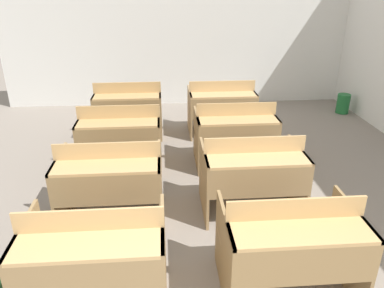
{
  "coord_description": "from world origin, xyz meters",
  "views": [
    {
      "loc": [
        -0.31,
        -1.04,
        2.38
      ],
      "look_at": [
        -0.03,
        2.59,
        0.78
      ],
      "focal_mm": 35.0,
      "sensor_mm": 36.0,
      "label": 1
    }
  ],
  "objects_px": {
    "bench_third_left": "(121,136)",
    "wastepaper_bin": "(343,104)",
    "bench_second_right": "(252,173)",
    "bench_back_left": "(129,108)",
    "bench_second_left": "(110,180)",
    "bench_third_right": "(235,133)",
    "bench_front_left": "(95,256)",
    "bench_front_right": "(290,244)",
    "bench_back_right": "(221,106)"
  },
  "relations": [
    {
      "from": "bench_third_right",
      "to": "bench_back_right",
      "type": "xyz_separation_m",
      "value": [
        -0.01,
        1.17,
        0.0
      ]
    },
    {
      "from": "bench_second_left",
      "to": "bench_third_left",
      "type": "height_order",
      "value": "same"
    },
    {
      "from": "bench_third_left",
      "to": "bench_back_left",
      "type": "relative_size",
      "value": 1.0
    },
    {
      "from": "bench_front_left",
      "to": "bench_third_right",
      "type": "distance_m",
      "value": 2.81
    },
    {
      "from": "bench_front_left",
      "to": "bench_back_right",
      "type": "relative_size",
      "value": 1.0
    },
    {
      "from": "bench_front_right",
      "to": "bench_third_left",
      "type": "xyz_separation_m",
      "value": [
        -1.55,
        2.36,
        0.0
      ]
    },
    {
      "from": "bench_front_right",
      "to": "bench_back_right",
      "type": "xyz_separation_m",
      "value": [
        -0.02,
        3.52,
        0.0
      ]
    },
    {
      "from": "bench_front_left",
      "to": "wastepaper_bin",
      "type": "distance_m",
      "value": 5.95
    },
    {
      "from": "bench_second_left",
      "to": "wastepaper_bin",
      "type": "distance_m",
      "value": 5.16
    },
    {
      "from": "bench_second_right",
      "to": "bench_third_right",
      "type": "distance_m",
      "value": 1.16
    },
    {
      "from": "bench_third_left",
      "to": "wastepaper_bin",
      "type": "relative_size",
      "value": 2.87
    },
    {
      "from": "bench_back_right",
      "to": "bench_third_left",
      "type": "bearing_deg",
      "value": -142.97
    },
    {
      "from": "wastepaper_bin",
      "to": "bench_second_left",
      "type": "bearing_deg",
      "value": -141.63
    },
    {
      "from": "bench_second_right",
      "to": "bench_third_left",
      "type": "xyz_separation_m",
      "value": [
        -1.52,
        1.18,
        0.0
      ]
    },
    {
      "from": "bench_second_left",
      "to": "bench_back_left",
      "type": "xyz_separation_m",
      "value": [
        0.01,
        2.39,
        0.0
      ]
    },
    {
      "from": "bench_second_left",
      "to": "bench_third_right",
      "type": "bearing_deg",
      "value": 37.69
    },
    {
      "from": "bench_front_left",
      "to": "wastepaper_bin",
      "type": "height_order",
      "value": "bench_front_left"
    },
    {
      "from": "bench_second_right",
      "to": "bench_back_right",
      "type": "bearing_deg",
      "value": 89.58
    },
    {
      "from": "bench_front_right",
      "to": "bench_front_left",
      "type": "bearing_deg",
      "value": -179.06
    },
    {
      "from": "bench_front_right",
      "to": "bench_back_right",
      "type": "bearing_deg",
      "value": 90.28
    },
    {
      "from": "bench_front_right",
      "to": "bench_third_right",
      "type": "bearing_deg",
      "value": 90.19
    },
    {
      "from": "bench_second_right",
      "to": "bench_back_right",
      "type": "xyz_separation_m",
      "value": [
        0.02,
        2.33,
        0.0
      ]
    },
    {
      "from": "bench_third_left",
      "to": "bench_back_left",
      "type": "height_order",
      "value": "same"
    },
    {
      "from": "bench_second_right",
      "to": "bench_back_left",
      "type": "xyz_separation_m",
      "value": [
        -1.5,
        2.36,
        0.0
      ]
    },
    {
      "from": "bench_back_left",
      "to": "bench_front_left",
      "type": "bearing_deg",
      "value": -89.71
    },
    {
      "from": "bench_second_left",
      "to": "bench_third_right",
      "type": "relative_size",
      "value": 1.0
    },
    {
      "from": "wastepaper_bin",
      "to": "bench_front_left",
      "type": "bearing_deg",
      "value": -132.48
    },
    {
      "from": "bench_front_left",
      "to": "bench_back_right",
      "type": "bearing_deg",
      "value": 67.05
    },
    {
      "from": "bench_third_left",
      "to": "bench_front_right",
      "type": "bearing_deg",
      "value": -56.67
    },
    {
      "from": "bench_back_left",
      "to": "bench_back_right",
      "type": "xyz_separation_m",
      "value": [
        1.52,
        -0.03,
        0.0
      ]
    },
    {
      "from": "bench_front_left",
      "to": "bench_front_right",
      "type": "height_order",
      "value": "same"
    },
    {
      "from": "bench_third_right",
      "to": "bench_back_right",
      "type": "distance_m",
      "value": 1.17
    },
    {
      "from": "bench_back_left",
      "to": "wastepaper_bin",
      "type": "xyz_separation_m",
      "value": [
        4.03,
        0.81,
        -0.28
      ]
    },
    {
      "from": "bench_front_right",
      "to": "wastepaper_bin",
      "type": "distance_m",
      "value": 5.03
    },
    {
      "from": "wastepaper_bin",
      "to": "bench_third_right",
      "type": "bearing_deg",
      "value": -141.22
    },
    {
      "from": "bench_third_right",
      "to": "wastepaper_bin",
      "type": "xyz_separation_m",
      "value": [
        2.5,
        2.01,
        -0.28
      ]
    },
    {
      "from": "bench_second_left",
      "to": "bench_back_left",
      "type": "distance_m",
      "value": 2.39
    },
    {
      "from": "bench_third_right",
      "to": "bench_back_left",
      "type": "height_order",
      "value": "same"
    },
    {
      "from": "bench_second_left",
      "to": "bench_back_right",
      "type": "bearing_deg",
      "value": 57.09
    },
    {
      "from": "wastepaper_bin",
      "to": "bench_back_left",
      "type": "bearing_deg",
      "value": -168.61
    },
    {
      "from": "bench_third_left",
      "to": "bench_back_right",
      "type": "distance_m",
      "value": 1.92
    },
    {
      "from": "bench_front_left",
      "to": "bench_third_left",
      "type": "relative_size",
      "value": 1.0
    },
    {
      "from": "bench_second_left",
      "to": "bench_back_right",
      "type": "xyz_separation_m",
      "value": [
        1.53,
        2.36,
        0.0
      ]
    },
    {
      "from": "bench_front_left",
      "to": "bench_second_right",
      "type": "relative_size",
      "value": 1.0
    },
    {
      "from": "bench_back_right",
      "to": "bench_front_right",
      "type": "bearing_deg",
      "value": -89.72
    },
    {
      "from": "bench_second_left",
      "to": "bench_back_left",
      "type": "relative_size",
      "value": 1.0
    },
    {
      "from": "bench_front_left",
      "to": "bench_second_left",
      "type": "height_order",
      "value": "same"
    },
    {
      "from": "bench_second_right",
      "to": "bench_back_left",
      "type": "height_order",
      "value": "same"
    },
    {
      "from": "wastepaper_bin",
      "to": "bench_back_right",
      "type": "bearing_deg",
      "value": -161.57
    },
    {
      "from": "bench_front_left",
      "to": "bench_second_right",
      "type": "bearing_deg",
      "value": 39.25
    }
  ]
}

